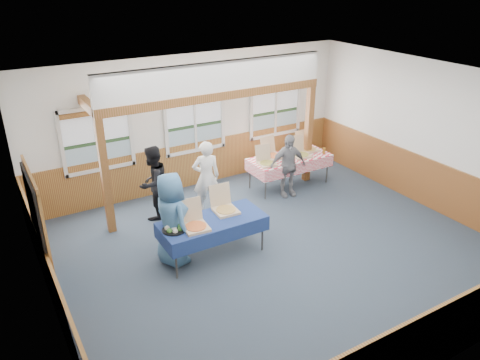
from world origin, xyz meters
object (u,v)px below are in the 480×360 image
(table_right, at_px, (290,159))
(man_blue, at_px, (172,219))
(woman_white, at_px, (206,177))
(woman_black, at_px, (153,183))
(person_grey, at_px, (288,166))
(table_left, at_px, (212,222))

(table_right, bearing_deg, man_blue, -147.76)
(table_right, height_order, man_blue, man_blue)
(man_blue, bearing_deg, table_right, -76.81)
(woman_white, relative_size, woman_black, 1.01)
(woman_white, distance_m, person_grey, 2.00)
(man_blue, bearing_deg, woman_white, -54.29)
(table_left, bearing_deg, man_blue, 144.36)
(table_right, bearing_deg, table_left, -140.57)
(table_right, bearing_deg, person_grey, -121.69)
(woman_white, distance_m, man_blue, 2.03)
(woman_white, bearing_deg, table_right, -161.36)
(woman_white, relative_size, man_blue, 0.93)
(person_grey, bearing_deg, woman_black, -179.56)
(man_blue, bearing_deg, woman_black, -20.52)
(table_left, relative_size, woman_white, 1.30)
(man_blue, height_order, person_grey, man_blue)
(woman_black, bearing_deg, woman_white, 131.99)
(man_blue, bearing_deg, person_grey, -80.65)
(table_left, relative_size, woman_black, 1.31)
(woman_black, bearing_deg, person_grey, 137.45)
(person_grey, bearing_deg, woman_white, -176.46)
(table_right, xyz_separation_m, person_grey, (-0.36, -0.42, 0.05))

